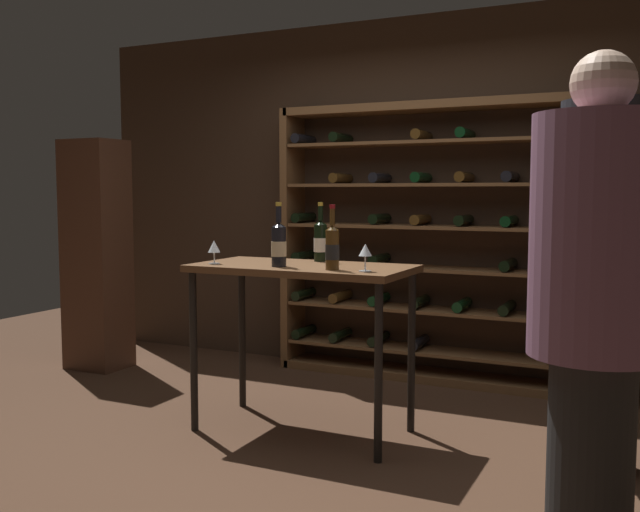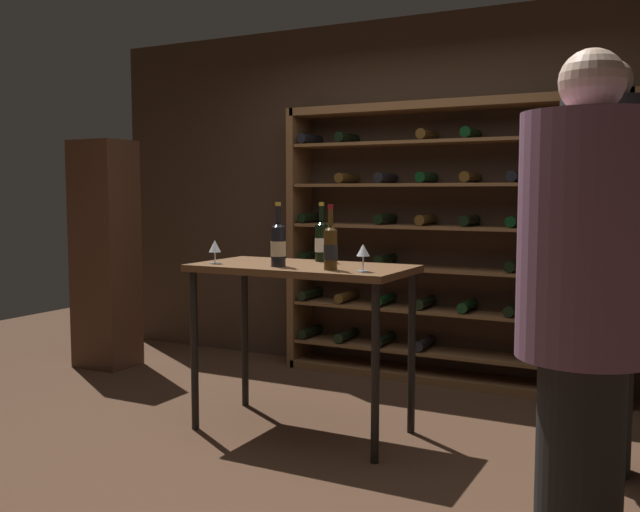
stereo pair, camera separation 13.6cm
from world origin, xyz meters
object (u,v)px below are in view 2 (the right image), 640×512
at_px(tasting_table, 302,284).
at_px(display_cabinet, 105,254).
at_px(person_bystander_dark_jacket, 606,248).
at_px(wine_glass_stemmed_center, 363,252).
at_px(wine_rack, 448,245).
at_px(wine_bottle_amber_reserve, 331,247).
at_px(wine_bottle_green_slim, 278,244).
at_px(person_guest_blue_shirt, 585,294).
at_px(wine_bottle_black_capsule, 322,240).
at_px(wine_glass_stemmed_left, 215,247).

height_order(tasting_table, display_cabinet, display_cabinet).
bearing_deg(person_bystander_dark_jacket, display_cabinet, -107.29).
distance_m(person_bystander_dark_jacket, wine_glass_stemmed_center, 1.20).
distance_m(wine_rack, wine_glass_stemmed_center, 1.61).
bearing_deg(display_cabinet, wine_bottle_amber_reserve, -18.77).
relative_size(wine_rack, wine_bottle_amber_reserve, 7.15).
xyz_separation_m(wine_bottle_green_slim, wine_glass_stemmed_center, (0.53, -0.03, -0.02)).
distance_m(tasting_table, person_guest_blue_shirt, 1.90).
height_order(tasting_table, wine_bottle_green_slim, wine_bottle_green_slim).
bearing_deg(wine_rack, wine_bottle_black_capsule, -109.08).
relative_size(wine_rack, wine_glass_stemmed_left, 18.25).
distance_m(tasting_table, display_cabinet, 2.27).
bearing_deg(person_bystander_dark_jacket, tasting_table, -94.10).
relative_size(person_guest_blue_shirt, wine_glass_stemmed_center, 12.84).
height_order(wine_bottle_black_capsule, wine_bottle_amber_reserve, wine_bottle_black_capsule).
height_order(wine_bottle_black_capsule, wine_glass_stemmed_center, wine_bottle_black_capsule).
relative_size(person_bystander_dark_jacket, person_guest_blue_shirt, 1.07).
bearing_deg(person_bystander_dark_jacket, wine_bottle_black_capsule, -102.59).
bearing_deg(tasting_table, wine_bottle_green_slim, -118.72).
distance_m(person_bystander_dark_jacket, wine_bottle_green_slim, 1.72).
height_order(person_bystander_dark_jacket, wine_bottle_amber_reserve, person_bystander_dark_jacket).
height_order(person_bystander_dark_jacket, wine_bottle_black_capsule, person_bystander_dark_jacket).
xyz_separation_m(wine_bottle_green_slim, wine_glass_stemmed_left, (-0.41, -0.03, -0.03)).
bearing_deg(display_cabinet, person_guest_blue_shirt, -22.40).
xyz_separation_m(wine_glass_stemmed_left, wine_glass_stemmed_center, (0.95, 0.01, 0.01)).
relative_size(tasting_table, person_guest_blue_shirt, 0.66).
bearing_deg(wine_rack, wine_glass_stemmed_left, -119.32).
bearing_deg(wine_bottle_black_capsule, wine_glass_stemmed_left, -139.98).
bearing_deg(wine_bottle_green_slim, wine_glass_stemmed_center, -2.73).
height_order(wine_bottle_amber_reserve, wine_glass_stemmed_left, wine_bottle_amber_reserve).
bearing_deg(display_cabinet, person_bystander_dark_jacket, -7.68).
bearing_deg(wine_bottle_black_capsule, wine_glass_stemmed_center, -41.52).
bearing_deg(display_cabinet, tasting_table, -17.08).
height_order(person_bystander_dark_jacket, wine_bottle_green_slim, person_bystander_dark_jacket).
bearing_deg(wine_rack, person_guest_blue_shirt, -62.16).
distance_m(display_cabinet, wine_glass_stemmed_center, 2.76).
height_order(person_guest_blue_shirt, wine_bottle_black_capsule, person_guest_blue_shirt).
xyz_separation_m(person_guest_blue_shirt, display_cabinet, (-3.83, 1.58, -0.14)).
xyz_separation_m(wine_bottle_black_capsule, wine_bottle_amber_reserve, (0.26, -0.40, -0.00)).
relative_size(wine_bottle_green_slim, wine_bottle_black_capsule, 1.01).
bearing_deg(wine_glass_stemmed_left, wine_bottle_black_capsule, 40.02).
height_order(display_cabinet, wine_glass_stemmed_center, display_cabinet).
relative_size(wine_rack, tasting_table, 2.01).
height_order(person_guest_blue_shirt, wine_glass_stemmed_center, person_guest_blue_shirt).
xyz_separation_m(display_cabinet, wine_glass_stemmed_center, (2.63, -0.83, 0.19)).
height_order(person_guest_blue_shirt, wine_bottle_green_slim, person_guest_blue_shirt).
distance_m(tasting_table, wine_bottle_black_capsule, 0.34).
bearing_deg(wine_bottle_black_capsule, wine_bottle_amber_reserve, -56.69).
relative_size(wine_rack, display_cabinet, 1.40).
relative_size(tasting_table, wine_bottle_amber_reserve, 3.56).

